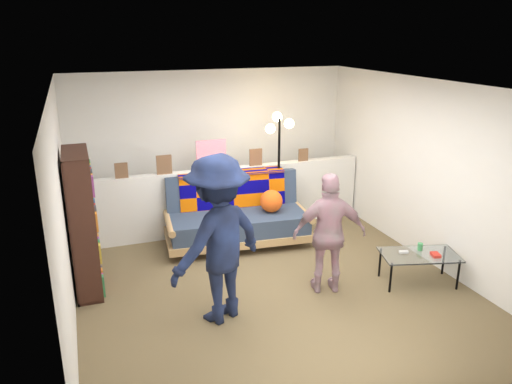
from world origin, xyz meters
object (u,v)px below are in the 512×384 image
(coffee_table, at_px, (420,256))
(person_right, at_px, (329,234))
(bookshelf, at_px, (83,227))
(floor_lamp, at_px, (279,148))
(person_left, at_px, (218,240))
(futon_sofa, at_px, (238,216))

(coffee_table, bearing_deg, person_right, 168.86)
(bookshelf, distance_m, person_right, 2.87)
(coffee_table, bearing_deg, floor_lamp, 112.92)
(bookshelf, distance_m, floor_lamp, 3.08)
(floor_lamp, bearing_deg, person_left, -126.22)
(person_left, bearing_deg, person_right, 158.15)
(bookshelf, relative_size, person_right, 1.17)
(bookshelf, xyz_separation_m, person_right, (2.68, -1.03, -0.06))
(bookshelf, bearing_deg, coffee_table, -18.13)
(bookshelf, bearing_deg, person_left, -41.02)
(futon_sofa, height_order, bookshelf, bookshelf)
(bookshelf, height_order, floor_lamp, floor_lamp)
(futon_sofa, xyz_separation_m, person_right, (0.56, -1.72, 0.32))
(coffee_table, distance_m, floor_lamp, 2.60)
(bookshelf, distance_m, person_left, 1.74)
(person_left, bearing_deg, futon_sofa, -140.46)
(person_right, bearing_deg, person_left, 20.55)
(bookshelf, xyz_separation_m, coffee_table, (3.82, -1.25, -0.43))
(futon_sofa, distance_m, bookshelf, 2.26)
(futon_sofa, bearing_deg, bookshelf, -162.01)
(floor_lamp, bearing_deg, person_right, -95.39)
(bookshelf, xyz_separation_m, floor_lamp, (2.87, 0.99, 0.50))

